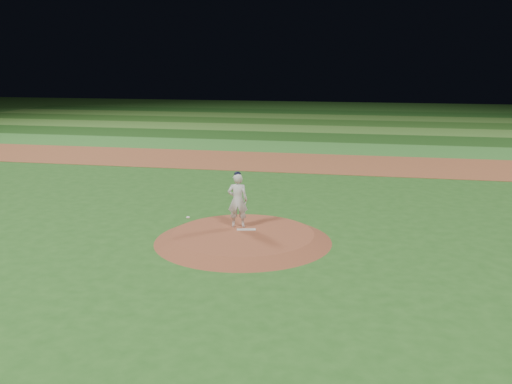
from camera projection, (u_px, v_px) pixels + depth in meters
name	position (u px, v px, depth m)	size (l,w,h in m)	color
ground	(243.00, 241.00, 17.71)	(120.00, 120.00, 0.00)	#25591C
infield_dirt_band	(300.00, 162.00, 31.07)	(70.00, 6.00, 0.02)	brown
outfield_stripe_0	(311.00, 148.00, 36.31)	(70.00, 5.00, 0.02)	#32772B
outfield_stripe_1	(319.00, 137.00, 41.08)	(70.00, 5.00, 0.02)	#1B4416
outfield_stripe_2	(325.00, 129.00, 45.85)	(70.00, 5.00, 0.02)	#42762B
outfield_stripe_3	(329.00, 123.00, 50.62)	(70.00, 5.00, 0.02)	#224C18
outfield_stripe_4	(333.00, 117.00, 55.39)	(70.00, 5.00, 0.02)	#3D6E28
outfield_stripe_5	(337.00, 113.00, 60.16)	(70.00, 5.00, 0.02)	#1C4A18
pitchers_mound	(243.00, 237.00, 17.68)	(5.50, 5.50, 0.25)	brown
pitching_rubber	(246.00, 230.00, 17.96)	(0.59, 0.15, 0.03)	silver
rosin_bag	(188.00, 217.00, 19.27)	(0.13, 0.13, 0.07)	white
pitcher_on_mound	(238.00, 200.00, 18.11)	(0.70, 0.52, 1.81)	silver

